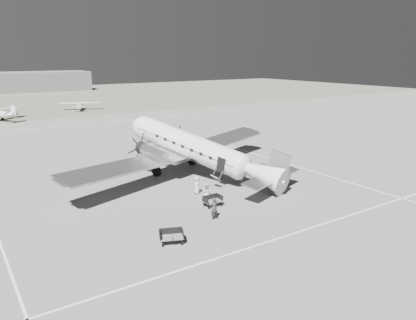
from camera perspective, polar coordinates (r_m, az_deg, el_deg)
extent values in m
plane|color=slate|center=(39.76, -1.52, -2.94)|extent=(260.00, 260.00, 0.00)
cube|color=silver|center=(29.55, 13.18, -9.63)|extent=(60.00, 0.15, 0.01)
cube|color=silver|center=(46.95, 11.02, -0.48)|extent=(0.15, 80.00, 0.01)
cube|color=silver|center=(75.91, -17.73, 4.75)|extent=(90.00, 0.15, 0.01)
cube|color=#5C594D|center=(129.37, -24.56, 7.87)|extent=(260.00, 90.00, 0.01)
cube|color=#616161|center=(154.56, -24.37, 9.87)|extent=(42.00, 14.00, 6.00)
cube|color=#5F5F5F|center=(154.40, -24.50, 11.09)|extent=(42.00, 14.00, 0.60)
imported|color=#2C2C2C|center=(30.35, 0.83, -6.84)|extent=(0.63, 0.42, 1.70)
imported|color=silver|center=(33.51, -0.12, -4.72)|extent=(0.81, 0.96, 1.74)
imported|color=#B2B2AF|center=(35.86, -1.60, -3.55)|extent=(0.72, 0.90, 1.60)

